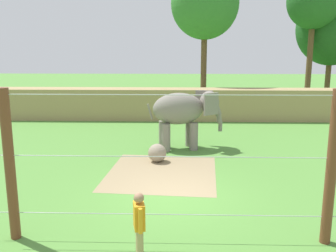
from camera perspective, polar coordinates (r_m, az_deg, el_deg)
ground_plane at (r=11.96m, az=0.46°, el=-10.82°), size 120.00×120.00×0.00m
dirt_patch at (r=14.14m, az=-0.95°, el=-7.18°), size 4.38×4.78×0.01m
embankment_wall at (r=24.61m, az=1.16°, el=3.41°), size 36.00×1.80×2.04m
elephant at (r=17.16m, az=2.51°, el=2.31°), size 3.56×1.88×2.69m
enrichment_ball at (r=15.36m, az=-1.67°, el=-4.16°), size 0.76×0.76×0.76m
cable_fence at (r=8.75m, az=0.07°, el=-6.35°), size 8.58×0.25×3.73m
zookeeper at (r=8.11m, az=-4.44°, el=-15.15°), size 0.30×0.58×1.67m
tree_far_left at (r=34.32m, az=23.97°, el=13.55°), size 5.75×5.75×9.29m
tree_left_of_centre at (r=31.67m, az=21.57°, el=17.38°), size 4.05×4.05×10.35m
tree_behind_wall at (r=28.57m, az=5.71°, el=18.24°), size 4.98×4.98×10.50m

